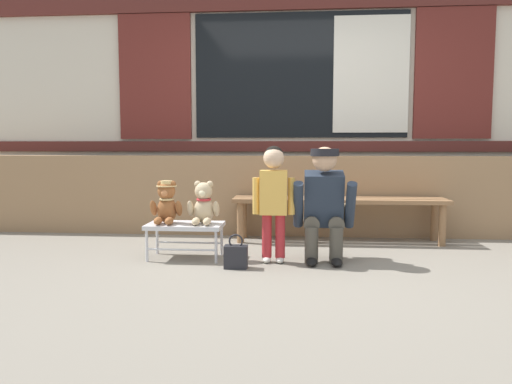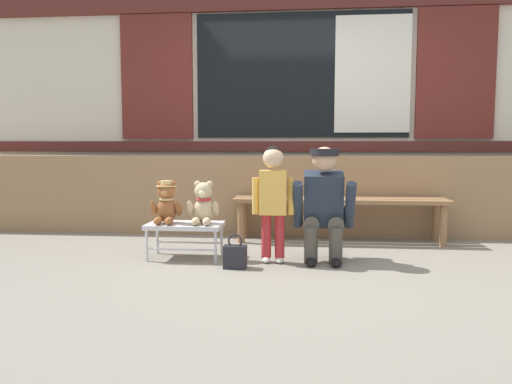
{
  "view_description": "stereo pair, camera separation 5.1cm",
  "coord_description": "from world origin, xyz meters",
  "px_view_note": "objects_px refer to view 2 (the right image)",
  "views": [
    {
      "loc": [
        -0.02,
        -3.85,
        0.96
      ],
      "look_at": [
        -0.39,
        0.46,
        0.55
      ],
      "focal_mm": 34.52,
      "sensor_mm": 36.0,
      "label": 1
    },
    {
      "loc": [
        0.03,
        -3.85,
        0.96
      ],
      "look_at": [
        -0.39,
        0.46,
        0.55
      ],
      "focal_mm": 34.52,
      "sensor_mm": 36.0,
      "label": 2
    }
  ],
  "objects_px": {
    "adult_crouching": "(325,204)",
    "handbag_on_ground": "(235,256)",
    "small_display_bench": "(185,227)",
    "teddy_bear_with_hat": "(166,203)",
    "teddy_bear_plain": "(203,204)",
    "child_standing": "(273,191)",
    "wooden_bench_long": "(340,205)"
  },
  "relations": [
    {
      "from": "small_display_bench",
      "to": "teddy_bear_with_hat",
      "type": "distance_m",
      "value": 0.26
    },
    {
      "from": "small_display_bench",
      "to": "adult_crouching",
      "type": "height_order",
      "value": "adult_crouching"
    },
    {
      "from": "child_standing",
      "to": "handbag_on_ground",
      "type": "bearing_deg",
      "value": -142.03
    },
    {
      "from": "small_display_bench",
      "to": "teddy_bear_plain",
      "type": "bearing_deg",
      "value": 0.51
    },
    {
      "from": "small_display_bench",
      "to": "handbag_on_ground",
      "type": "height_order",
      "value": "small_display_bench"
    },
    {
      "from": "small_display_bench",
      "to": "child_standing",
      "type": "distance_m",
      "value": 0.83
    },
    {
      "from": "handbag_on_ground",
      "to": "teddy_bear_with_hat",
      "type": "bearing_deg",
      "value": 154.23
    },
    {
      "from": "handbag_on_ground",
      "to": "adult_crouching",
      "type": "bearing_deg",
      "value": 23.11
    },
    {
      "from": "teddy_bear_with_hat",
      "to": "teddy_bear_plain",
      "type": "distance_m",
      "value": 0.32
    },
    {
      "from": "teddy_bear_with_hat",
      "to": "wooden_bench_long",
      "type": "bearing_deg",
      "value": 29.0
    },
    {
      "from": "wooden_bench_long",
      "to": "child_standing",
      "type": "bearing_deg",
      "value": -123.11
    },
    {
      "from": "teddy_bear_with_hat",
      "to": "child_standing",
      "type": "bearing_deg",
      "value": -5.23
    },
    {
      "from": "wooden_bench_long",
      "to": "small_display_bench",
      "type": "relative_size",
      "value": 3.28
    },
    {
      "from": "teddy_bear_plain",
      "to": "child_standing",
      "type": "bearing_deg",
      "value": -7.94
    },
    {
      "from": "teddy_bear_plain",
      "to": "child_standing",
      "type": "distance_m",
      "value": 0.62
    },
    {
      "from": "wooden_bench_long",
      "to": "teddy_bear_with_hat",
      "type": "relative_size",
      "value": 5.78
    },
    {
      "from": "wooden_bench_long",
      "to": "handbag_on_ground",
      "type": "height_order",
      "value": "wooden_bench_long"
    },
    {
      "from": "wooden_bench_long",
      "to": "teddy_bear_plain",
      "type": "xyz_separation_m",
      "value": [
        -1.2,
        -0.84,
        0.09
      ]
    },
    {
      "from": "teddy_bear_with_hat",
      "to": "adult_crouching",
      "type": "xyz_separation_m",
      "value": [
        1.34,
        -0.0,
        0.01
      ]
    },
    {
      "from": "teddy_bear_plain",
      "to": "child_standing",
      "type": "relative_size",
      "value": 0.38
    },
    {
      "from": "small_display_bench",
      "to": "adult_crouching",
      "type": "xyz_separation_m",
      "value": [
        1.18,
        -0.0,
        0.21
      ]
    },
    {
      "from": "child_standing",
      "to": "adult_crouching",
      "type": "height_order",
      "value": "child_standing"
    },
    {
      "from": "wooden_bench_long",
      "to": "teddy_bear_with_hat",
      "type": "height_order",
      "value": "teddy_bear_with_hat"
    },
    {
      "from": "small_display_bench",
      "to": "teddy_bear_plain",
      "type": "relative_size",
      "value": 1.76
    },
    {
      "from": "teddy_bear_with_hat",
      "to": "small_display_bench",
      "type": "bearing_deg",
      "value": -0.77
    },
    {
      "from": "small_display_bench",
      "to": "handbag_on_ground",
      "type": "xyz_separation_m",
      "value": [
        0.47,
        -0.3,
        -0.17
      ]
    },
    {
      "from": "adult_crouching",
      "to": "handbag_on_ground",
      "type": "bearing_deg",
      "value": -156.89
    },
    {
      "from": "wooden_bench_long",
      "to": "adult_crouching",
      "type": "bearing_deg",
      "value": -102.23
    },
    {
      "from": "adult_crouching",
      "to": "teddy_bear_plain",
      "type": "bearing_deg",
      "value": 179.77
    },
    {
      "from": "small_display_bench",
      "to": "teddy_bear_plain",
      "type": "height_order",
      "value": "teddy_bear_plain"
    },
    {
      "from": "teddy_bear_plain",
      "to": "adult_crouching",
      "type": "xyz_separation_m",
      "value": [
        1.02,
        -0.0,
        0.02
      ]
    },
    {
      "from": "small_display_bench",
      "to": "teddy_bear_with_hat",
      "type": "relative_size",
      "value": 1.76
    }
  ]
}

